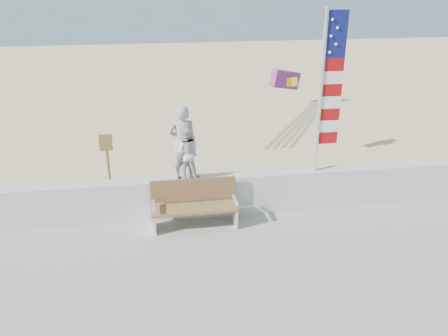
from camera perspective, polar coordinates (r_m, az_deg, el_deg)
The scene contains 9 objects.
ground at distance 9.11m, azimuth 0.48°, elevation -12.36°, with size 220.00×220.00×0.00m, color #2F4D5F.
sand at distance 17.19m, azimuth -4.31°, elevation 5.20°, with size 90.00×40.00×0.08m, color #CFBB8A.
seawall at distance 10.49m, azimuth -1.25°, elevation -3.27°, with size 30.00×0.35×0.90m, color beige.
adult at distance 9.94m, azimuth -5.01°, elevation 3.03°, with size 0.59×0.39×1.62m, color #939398.
child at distance 10.02m, azimuth -4.57°, elevation 1.86°, with size 0.57×0.45×1.18m, color silver.
bench at distance 10.01m, azimuth -3.61°, elevation -4.28°, with size 1.80×0.57×1.00m.
flag at distance 10.26m, azimuth 12.28°, elevation 9.65°, with size 0.50×0.08×3.50m.
parafoil_kite at distance 13.13m, azimuth 7.46°, elevation 10.48°, with size 0.93×0.57×0.63m.
sign at distance 12.07m, azimuth -13.86°, elevation 1.29°, with size 0.32×0.07×1.46m.
Camera 1 is at (-1.20, -7.33, 5.26)m, focal length 38.00 mm.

